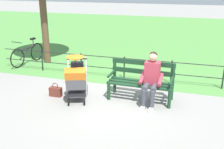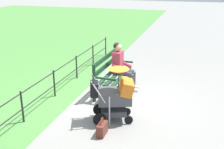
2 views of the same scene
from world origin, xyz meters
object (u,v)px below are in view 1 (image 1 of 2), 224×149
person_on_bench (151,77)px  bicycle (28,54)px  handbag (56,92)px  park_bench (141,79)px  stroller (76,78)px

person_on_bench → bicycle: person_on_bench is taller
handbag → park_bench: bearing=-167.3°
park_bench → bicycle: size_ratio=0.98×
stroller → bicycle: bearing=-38.6°
person_on_bench → stroller: 1.81m
person_on_bench → stroller: bearing=10.5°
stroller → bicycle: 3.78m
park_bench → handbag: (2.14, 0.48, -0.40)m
park_bench → bicycle: bearing=-22.0°
person_on_bench → bicycle: size_ratio=0.77×
person_on_bench → handbag: size_ratio=3.45×
bicycle → stroller: bearing=141.4°
handbag → bicycle: (2.31, -2.28, 0.24)m
park_bench → stroller: 1.60m
bicycle → handbag: bearing=135.3°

